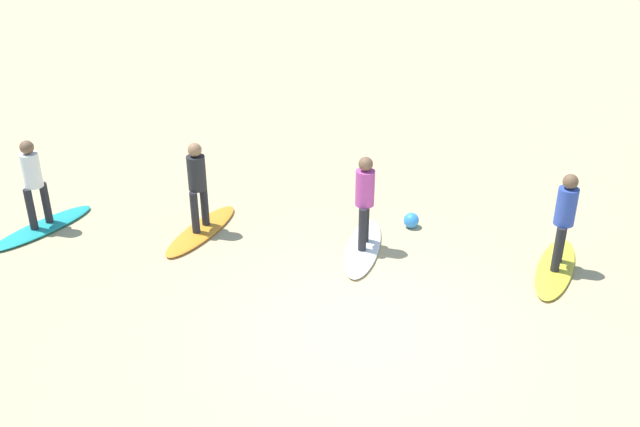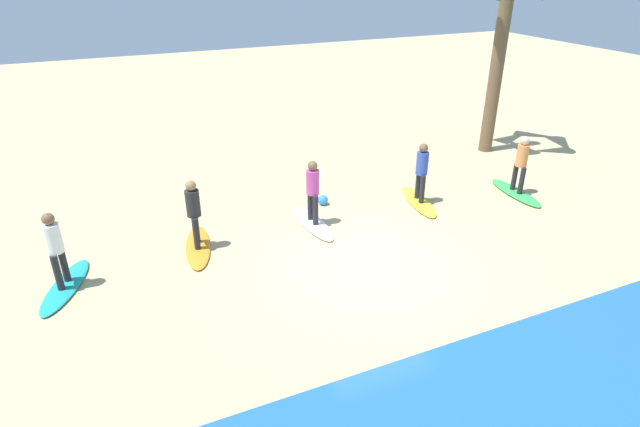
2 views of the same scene
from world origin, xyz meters
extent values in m
plane|color=tan|center=(0.00, 0.00, 0.00)|extent=(60.00, 60.00, 0.00)
ellipsoid|color=yellow|center=(-2.84, -2.23, 0.04)|extent=(1.00, 2.17, 0.09)
cylinder|color=#232328|center=(-2.81, -2.07, 0.48)|extent=(0.14, 0.14, 0.78)
cylinder|color=#232328|center=(-2.87, -2.38, 0.48)|extent=(0.14, 0.14, 0.78)
cylinder|color=#334CAD|center=(-2.84, -2.23, 1.18)|extent=(0.32, 0.32, 0.62)
sphere|color=brown|center=(-2.84, -2.23, 1.61)|extent=(0.24, 0.24, 0.24)
ellipsoid|color=white|center=(0.36, -2.23, 0.04)|extent=(0.59, 2.11, 0.09)
cylinder|color=#232328|center=(0.36, -2.07, 0.48)|extent=(0.14, 0.14, 0.78)
cylinder|color=#232328|center=(0.36, -2.39, 0.48)|extent=(0.14, 0.14, 0.78)
cylinder|color=#B74293|center=(0.36, -2.23, 1.18)|extent=(0.32, 0.32, 0.62)
sphere|color=brown|center=(0.36, -2.23, 1.61)|extent=(0.24, 0.24, 0.24)
ellipsoid|color=orange|center=(3.31, -2.22, 0.04)|extent=(0.98, 2.17, 0.09)
cylinder|color=#232328|center=(3.34, -2.07, 0.48)|extent=(0.14, 0.14, 0.78)
cylinder|color=#232328|center=(3.27, -2.38, 0.48)|extent=(0.14, 0.14, 0.78)
cylinder|color=#262628|center=(3.31, -2.22, 1.18)|extent=(0.32, 0.32, 0.62)
sphere|color=#9E704C|center=(3.31, -2.22, 1.61)|extent=(0.24, 0.24, 0.24)
ellipsoid|color=teal|center=(6.17, -1.72, 0.04)|extent=(1.32, 2.15, 0.09)
cylinder|color=#232328|center=(6.23, -1.57, 0.48)|extent=(0.14, 0.14, 0.78)
cylinder|color=#232328|center=(6.11, -1.87, 0.48)|extent=(0.14, 0.14, 0.78)
cylinder|color=white|center=(6.17, -1.72, 1.18)|extent=(0.32, 0.32, 0.62)
sphere|color=brown|center=(6.17, -1.72, 1.61)|extent=(0.24, 0.24, 0.24)
sphere|color=#338CE5|center=(-0.37, -3.22, 0.14)|extent=(0.28, 0.28, 0.28)
camera|label=1|loc=(-1.18, 8.47, 6.29)|focal=40.50mm
camera|label=2|loc=(5.04, 8.68, 6.22)|focal=29.43mm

